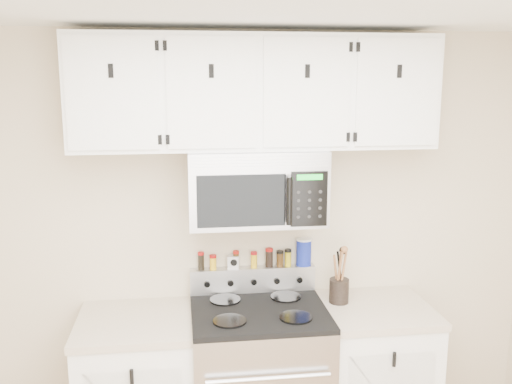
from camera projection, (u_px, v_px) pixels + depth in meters
back_wall at (252, 242)px, 3.46m from camera, size 3.50×0.01×2.50m
range at (259, 384)px, 3.30m from camera, size 0.76×0.65×1.10m
base_cabinet_right at (372, 378)px, 3.42m from camera, size 0.64×0.62×0.92m
microwave at (256, 186)px, 3.20m from camera, size 0.76×0.44×0.42m
upper_cabinets at (255, 92)px, 3.12m from camera, size 2.00×0.35×0.62m
utensil_crock at (339, 289)px, 3.36m from camera, size 0.12×0.12×0.34m
kitchen_timer at (233, 262)px, 3.43m from camera, size 0.08×0.07×0.08m
salt_canister at (304, 252)px, 3.48m from camera, size 0.09×0.09×0.17m
spice_jar_0 at (201, 261)px, 3.40m from camera, size 0.04×0.04×0.11m
spice_jar_1 at (213, 262)px, 3.41m from camera, size 0.04×0.04×0.09m
spice_jar_2 at (236, 259)px, 3.43m from camera, size 0.04×0.04×0.11m
spice_jar_3 at (254, 259)px, 3.44m from camera, size 0.04×0.04×0.10m
spice_jar_4 at (269, 257)px, 3.45m from camera, size 0.05×0.05×0.12m
spice_jar_5 at (280, 258)px, 3.46m from camera, size 0.04×0.04×0.10m
spice_jar_6 at (288, 257)px, 3.47m from camera, size 0.04×0.04×0.10m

